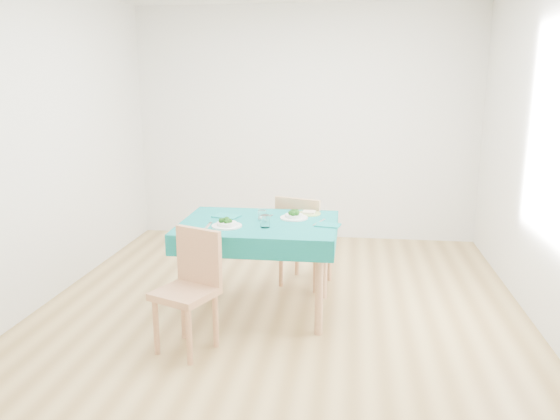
# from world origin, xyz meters

# --- Properties ---
(room_shell) EXTENTS (4.02, 4.52, 2.73)m
(room_shell) POSITION_xyz_m (0.00, 0.00, 1.35)
(room_shell) COLOR olive
(room_shell) RESTS_ON ground
(table) EXTENTS (1.22, 0.93, 0.76)m
(table) POSITION_xyz_m (-0.16, -0.04, 0.38)
(table) COLOR #096664
(table) RESTS_ON ground
(chair_near) EXTENTS (0.50, 0.52, 0.92)m
(chair_near) POSITION_xyz_m (-0.56, -0.78, 0.46)
(chair_near) COLOR #B07B52
(chair_near) RESTS_ON ground
(chair_far) EXTENTS (0.55, 0.58, 1.06)m
(chair_far) POSITION_xyz_m (0.16, 0.64, 0.53)
(chair_far) COLOR #B07B52
(chair_far) RESTS_ON ground
(bowl_near) EXTENTS (0.23, 0.23, 0.07)m
(bowl_near) POSITION_xyz_m (-0.38, -0.22, 0.79)
(bowl_near) COLOR white
(bowl_near) RESTS_ON table
(bowl_far) EXTENTS (0.23, 0.23, 0.07)m
(bowl_far) POSITION_xyz_m (0.10, 0.10, 0.79)
(bowl_far) COLOR white
(bowl_far) RESTS_ON table
(fork_near) EXTENTS (0.03, 0.18, 0.00)m
(fork_near) POSITION_xyz_m (-0.53, -0.21, 0.76)
(fork_near) COLOR silver
(fork_near) RESTS_ON table
(knife_near) EXTENTS (0.03, 0.19, 0.00)m
(knife_near) POSITION_xyz_m (-0.35, -0.17, 0.76)
(knife_near) COLOR silver
(knife_near) RESTS_ON table
(fork_far) EXTENTS (0.06, 0.16, 0.00)m
(fork_far) POSITION_xyz_m (-0.12, 0.10, 0.76)
(fork_far) COLOR silver
(fork_far) RESTS_ON table
(knife_far) EXTENTS (0.09, 0.22, 0.00)m
(knife_far) POSITION_xyz_m (0.31, 0.00, 0.76)
(knife_far) COLOR silver
(knife_far) RESTS_ON table
(napkin_near) EXTENTS (0.24, 0.20, 0.01)m
(napkin_near) POSITION_xyz_m (-0.46, 0.08, 0.76)
(napkin_near) COLOR #0D716E
(napkin_near) RESTS_ON table
(napkin_far) EXTENTS (0.21, 0.16, 0.01)m
(napkin_far) POSITION_xyz_m (0.38, -0.09, 0.76)
(napkin_far) COLOR #0D716E
(napkin_far) RESTS_ON table
(tumbler_center) EXTENTS (0.07, 0.07, 0.09)m
(tumbler_center) POSITION_xyz_m (-0.14, -0.01, 0.80)
(tumbler_center) COLOR white
(tumbler_center) RESTS_ON table
(tumbler_side) EXTENTS (0.07, 0.07, 0.10)m
(tumbler_side) POSITION_xyz_m (-0.09, -0.20, 0.81)
(tumbler_side) COLOR white
(tumbler_side) RESTS_ON table
(side_plate) EXTENTS (0.20, 0.20, 0.01)m
(side_plate) POSITION_xyz_m (0.21, 0.27, 0.76)
(side_plate) COLOR #A2C45F
(side_plate) RESTS_ON table
(bread_slice) EXTENTS (0.11, 0.11, 0.02)m
(bread_slice) POSITION_xyz_m (0.21, 0.27, 0.78)
(bread_slice) COLOR beige
(bread_slice) RESTS_ON side_plate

